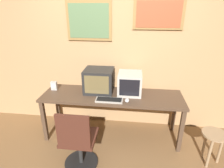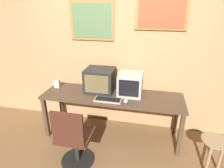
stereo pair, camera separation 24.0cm
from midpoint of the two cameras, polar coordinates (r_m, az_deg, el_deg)
name	(u,v)px [view 1 (the left image)]	position (r m, az deg, el deg)	size (l,w,h in m)	color
wall_back	(115,51)	(3.05, -1.29, 10.06)	(8.00, 0.08, 2.60)	tan
desk	(112,99)	(2.88, -2.39, -4.74)	(2.13, 0.63, 0.72)	#4C3828
monitor_left	(99,81)	(2.91, -6.34, 1.00)	(0.44, 0.39, 0.37)	black
monitor_right	(130,83)	(2.85, 3.06, 0.17)	(0.35, 0.38, 0.33)	#B7B2A8
keyboard_main	(109,100)	(2.68, -3.44, -4.94)	(0.39, 0.16, 0.03)	#A8A399
mouse_near_keyboard	(127,100)	(2.66, 2.02, -5.05)	(0.06, 0.11, 0.03)	silver
desk_clock	(54,86)	(3.17, -19.34, -0.56)	(0.09, 0.06, 0.14)	#B7B2AD
office_chair	(78,143)	(2.52, -13.06, -17.33)	(0.45, 0.45, 0.88)	black
side_stool	(213,141)	(2.82, 26.32, -15.35)	(0.32, 0.32, 0.47)	#9E7F5B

